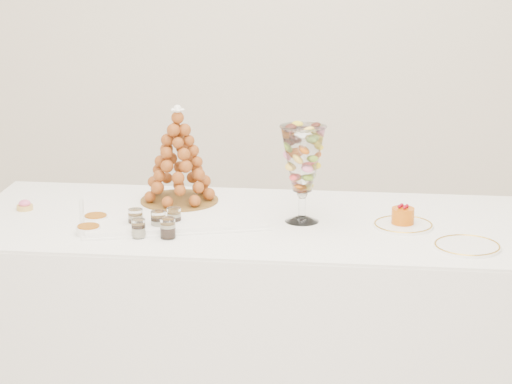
{
  "coord_description": "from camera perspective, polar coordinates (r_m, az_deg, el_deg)",
  "views": [
    {
      "loc": [
        0.23,
        -3.12,
        1.89
      ],
      "look_at": [
        -0.03,
        0.22,
        0.94
      ],
      "focal_mm": 70.0,
      "sensor_mm": 36.0,
      "label": 1
    }
  ],
  "objects": [
    {
      "name": "verrine_a",
      "position": [
        3.54,
        -6.9,
        -1.53
      ],
      "size": [
        0.06,
        0.06,
        0.07
      ],
      "primitive_type": "cylinder",
      "rotation": [
        0.0,
        0.0,
        -0.14
      ],
      "color": "white",
      "rests_on": "buffet_table"
    },
    {
      "name": "macaron_vase",
      "position": [
        3.54,
        2.68,
        1.84
      ],
      "size": [
        0.16,
        0.16,
        0.35
      ],
      "color": "white",
      "rests_on": "buffet_table"
    },
    {
      "name": "verrine_c",
      "position": [
        3.55,
        -4.7,
        -1.44
      ],
      "size": [
        0.06,
        0.06,
        0.07
      ],
      "primitive_type": "cylinder",
      "rotation": [
        0.0,
        0.0,
        -0.23
      ],
      "color": "white",
      "rests_on": "buffet_table"
    },
    {
      "name": "verrine_d",
      "position": [
        3.44,
        -6.73,
        -2.08
      ],
      "size": [
        0.06,
        0.06,
        0.07
      ],
      "primitive_type": "cylinder",
      "rotation": [
        0.0,
        0.0,
        0.23
      ],
      "color": "white",
      "rests_on": "buffet_table"
    },
    {
      "name": "buffet_table",
      "position": [
        3.75,
        0.04,
        -7.49
      ],
      "size": [
        2.14,
        0.92,
        0.8
      ],
      "rotation": [
        0.0,
        0.0,
        -0.03
      ],
      "color": "white",
      "rests_on": "ground"
    },
    {
      "name": "cake_plate",
      "position": [
        3.57,
        8.41,
        -1.9
      ],
      "size": [
        0.21,
        0.21,
        0.01
      ],
      "primitive_type": "cylinder",
      "color": "white",
      "rests_on": "buffet_table"
    },
    {
      "name": "verrine_b",
      "position": [
        3.5,
        -5.6,
        -1.65
      ],
      "size": [
        0.06,
        0.06,
        0.07
      ],
      "primitive_type": "cylinder",
      "rotation": [
        0.0,
        0.0,
        -0.1
      ],
      "color": "white",
      "rests_on": "buffet_table"
    },
    {
      "name": "spare_plate",
      "position": [
        3.39,
        11.97,
        -3.06
      ],
      "size": [
        0.22,
        0.22,
        0.01
      ],
      "primitive_type": "cylinder",
      "color": "white",
      "rests_on": "buffet_table"
    },
    {
      "name": "mousse_cake",
      "position": [
        3.57,
        8.39,
        -1.33
      ],
      "size": [
        0.08,
        0.08,
        0.07
      ],
      "color": "#C45809",
      "rests_on": "cake_plate"
    },
    {
      "name": "ramekin_back",
      "position": [
        3.62,
        -9.14,
        -1.57
      ],
      "size": [
        0.09,
        0.09,
        0.03
      ],
      "primitive_type": "cylinder",
      "color": "white",
      "rests_on": "buffet_table"
    },
    {
      "name": "croquembouche",
      "position": [
        3.73,
        -4.46,
        2.12
      ],
      "size": [
        0.29,
        0.29,
        0.37
      ],
      "rotation": [
        0.0,
        0.0,
        -0.17
      ],
      "color": "brown",
      "rests_on": "lace_tray"
    },
    {
      "name": "pink_tart",
      "position": [
        3.83,
        -13.08,
        -0.76
      ],
      "size": [
        0.06,
        0.06,
        0.04
      ],
      "color": "tan",
      "rests_on": "buffet_table"
    },
    {
      "name": "verrine_e",
      "position": [
        3.42,
        -5.06,
        -2.07
      ],
      "size": [
        0.06,
        0.06,
        0.07
      ],
      "primitive_type": "cylinder",
      "rotation": [
        0.0,
        0.0,
        0.15
      ],
      "color": "white",
      "rests_on": "buffet_table"
    },
    {
      "name": "ramekin_front",
      "position": [
        3.5,
        -9.55,
        -2.17
      ],
      "size": [
        0.09,
        0.09,
        0.03
      ],
      "primitive_type": "cylinder",
      "color": "white",
      "rests_on": "buffet_table"
    },
    {
      "name": "lace_tray",
      "position": [
        3.68,
        -4.84,
        -1.16
      ],
      "size": [
        0.74,
        0.62,
        0.02
      ],
      "primitive_type": "cube",
      "rotation": [
        0.0,
        0.0,
        0.26
      ],
      "color": "white",
      "rests_on": "buffet_table"
    }
  ]
}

